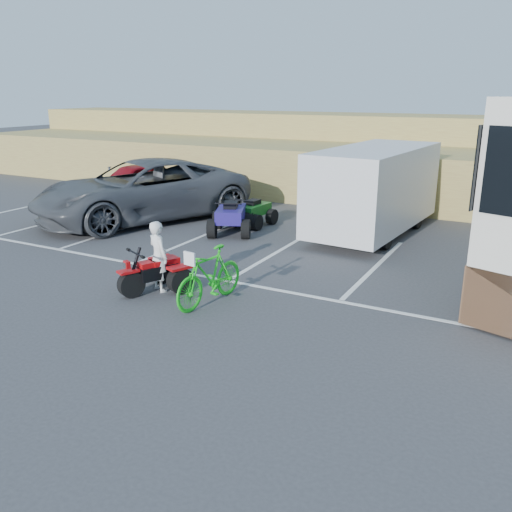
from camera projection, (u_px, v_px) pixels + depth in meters
The scene contains 11 objects.
ground at pixel (163, 318), 10.33m from camera, with size 100.00×100.00×0.00m, color #3A3A3C.
parking_stripes at pixel (292, 266), 13.37m from camera, with size 28.00×5.16×0.01m.
grass_embankment at pixel (386, 158), 22.97m from camera, with size 40.00×8.50×3.10m.
red_trike_atv at pixel (154, 292), 11.70m from camera, with size 1.12×1.50×0.97m, color #AC090D, non-canonical shape.
rider at pixel (158, 256), 11.56m from camera, with size 0.56×0.37×1.54m, color white.
green_dirt_bike at pixel (210, 276), 10.90m from camera, with size 0.55×1.94×1.17m, color #14BF19.
grey_pickup at pixel (142, 190), 17.91m from camera, with size 3.29×7.13×1.98m, color #44474B.
red_car at pixel (134, 180), 21.82m from camera, with size 1.61×4.01×1.37m, color maroon.
cargo_trailer at pixel (374, 188), 16.03m from camera, with size 2.66×5.68×2.57m.
quad_atv_blue at pixel (231, 234), 16.41m from camera, with size 1.24×1.66×1.09m, color navy, non-canonical shape.
quad_atv_green at pixel (253, 225), 17.42m from camera, with size 1.06×1.42×0.93m, color #155E18, non-canonical shape.
Camera 1 is at (6.06, -7.56, 4.17)m, focal length 38.00 mm.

